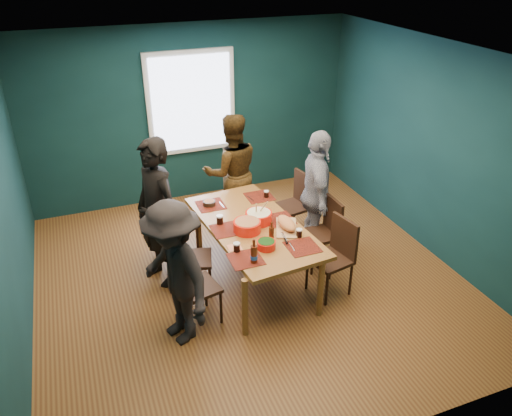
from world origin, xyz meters
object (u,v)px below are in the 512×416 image
(chair_left_mid, at_px, (186,253))
(bowl_salad, at_px, (247,226))
(chair_left_far, at_px, (167,219))
(person_back, at_px, (232,172))
(bowl_dumpling, at_px, (259,217))
(dining_table, at_px, (253,230))
(chair_right_mid, at_px, (326,227))
(bowl_herbs, at_px, (266,244))
(chair_right_far, at_px, (297,200))
(chair_right_near, at_px, (337,251))
(person_right, at_px, (316,194))
(person_far_left, at_px, (157,214))
(person_near_left, at_px, (174,274))
(cutting_board, at_px, (286,224))
(chair_left_near, at_px, (190,283))

(chair_left_mid, xyz_separation_m, bowl_salad, (0.70, -0.16, 0.30))
(chair_left_far, relative_size, person_back, 0.62)
(chair_left_far, distance_m, bowl_dumpling, 1.23)
(dining_table, relative_size, bowl_salad, 6.54)
(chair_right_mid, distance_m, bowl_herbs, 1.16)
(chair_right_mid, height_order, person_back, person_back)
(dining_table, bearing_deg, chair_right_mid, -6.94)
(chair_right_far, distance_m, chair_right_near, 1.36)
(chair_left_far, bearing_deg, dining_table, -55.92)
(chair_right_near, bearing_deg, chair_left_far, 129.69)
(bowl_salad, bearing_deg, person_right, 20.21)
(chair_right_mid, bearing_deg, person_back, 118.47)
(dining_table, distance_m, person_right, 1.03)
(chair_left_far, height_order, bowl_dumpling, bowl_dumpling)
(dining_table, bearing_deg, chair_left_far, 132.57)
(chair_right_near, bearing_deg, person_far_left, 141.05)
(chair_left_far, distance_m, chair_right_far, 1.82)
(dining_table, height_order, bowl_salad, bowl_salad)
(chair_right_mid, xyz_separation_m, person_near_left, (-2.06, -0.67, 0.27))
(person_right, bearing_deg, dining_table, 123.57)
(bowl_salad, bearing_deg, chair_right_far, 40.25)
(chair_left_mid, bearing_deg, chair_right_mid, 13.56)
(chair_left_far, distance_m, chair_right_near, 2.15)
(chair_right_near, xyz_separation_m, bowl_dumpling, (-0.73, 0.61, 0.28))
(chair_right_far, distance_m, cutting_board, 1.22)
(bowl_salad, relative_size, bowl_dumpling, 1.00)
(person_back, relative_size, person_near_left, 1.06)
(chair_right_mid, height_order, person_near_left, person_near_left)
(person_back, relative_size, person_right, 0.99)
(chair_left_far, relative_size, person_right, 0.61)
(bowl_dumpling, distance_m, cutting_board, 0.36)
(chair_right_far, bearing_deg, person_far_left, -178.55)
(bowl_dumpling, bearing_deg, chair_left_mid, 179.83)
(person_far_left, bearing_deg, cutting_board, 44.75)
(dining_table, relative_size, bowl_dumpling, 6.56)
(person_right, bearing_deg, chair_left_far, 92.25)
(bowl_dumpling, bearing_deg, bowl_herbs, -103.17)
(chair_left_mid, distance_m, chair_right_mid, 1.78)
(chair_right_far, bearing_deg, chair_left_far, 170.55)
(chair_left_far, xyz_separation_m, person_near_left, (-0.23, -1.47, 0.19))
(chair_right_near, height_order, bowl_dumpling, bowl_dumpling)
(chair_right_mid, height_order, cutting_board, chair_right_mid)
(chair_left_near, xyz_separation_m, person_near_left, (-0.18, -0.15, 0.27))
(dining_table, bearing_deg, person_back, 76.47)
(chair_right_mid, relative_size, bowl_dumpling, 2.85)
(person_far_left, distance_m, bowl_herbs, 1.36)
(chair_right_near, relative_size, bowl_salad, 2.94)
(person_near_left, bearing_deg, chair_right_far, 106.83)
(person_back, distance_m, cutting_board, 1.57)
(chair_left_near, relative_size, person_far_left, 0.50)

